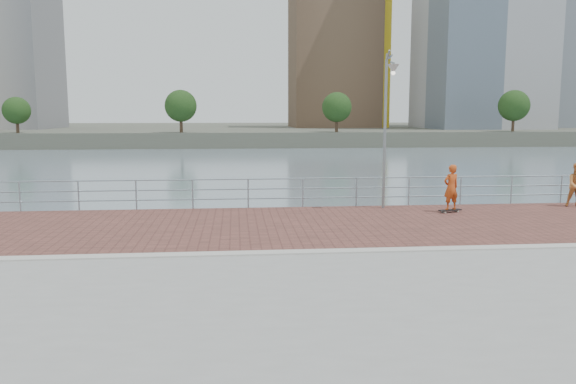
{
  "coord_description": "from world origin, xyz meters",
  "views": [
    {
      "loc": [
        -1.48,
        -13.79,
        3.53
      ],
      "look_at": [
        0.0,
        2.0,
        1.3
      ],
      "focal_mm": 35.0,
      "sensor_mm": 36.0,
      "label": 1
    }
  ],
  "objects": [
    {
      "name": "guardrail",
      "position": [
        0.0,
        7.0,
        0.69
      ],
      "size": [
        39.06,
        0.06,
        1.13
      ],
      "color": "#8C9EA8",
      "rests_on": "brick_lane"
    },
    {
      "name": "shoreline_trees",
      "position": [
        15.71,
        77.0,
        4.49
      ],
      "size": [
        144.47,
        5.17,
        6.89
      ],
      "color": "#473323",
      "rests_on": "far_shore"
    },
    {
      "name": "street_lamp",
      "position": [
        4.0,
        6.1,
        3.9
      ],
      "size": [
        0.4,
        1.16,
        5.49
      ],
      "color": "gray",
      "rests_on": "brick_lane"
    },
    {
      "name": "skateboard",
      "position": [
        6.14,
        5.32,
        0.1
      ],
      "size": [
        0.9,
        0.46,
        0.1
      ],
      "rotation": [
        0.0,
        0.0,
        0.28
      ],
      "color": "black",
      "rests_on": "brick_lane"
    },
    {
      "name": "far_shore",
      "position": [
        0.0,
        122.5,
        -0.75
      ],
      "size": [
        320.0,
        95.0,
        2.5
      ],
      "primitive_type": "cube",
      "color": "#4C5142",
      "rests_on": "ground"
    },
    {
      "name": "brick_lane",
      "position": [
        0.0,
        3.6,
        0.01
      ],
      "size": [
        40.0,
        6.8,
        0.02
      ],
      "primitive_type": "cube",
      "color": "brown",
      "rests_on": "seawall"
    },
    {
      "name": "skateboarder",
      "position": [
        6.14,
        5.32,
        0.92
      ],
      "size": [
        0.68,
        0.54,
        1.63
      ],
      "primitive_type": "imported",
      "rotation": [
        0.0,
        0.0,
        3.42
      ],
      "color": "#C34A1A",
      "rests_on": "skateboard"
    },
    {
      "name": "water",
      "position": [
        0.0,
        0.0,
        -2.0
      ],
      "size": [
        400.0,
        400.0,
        0.0
      ],
      "primitive_type": "plane",
      "color": "slate",
      "rests_on": "ground"
    },
    {
      "name": "curb",
      "position": [
        0.0,
        0.0,
        0.03
      ],
      "size": [
        40.0,
        0.4,
        0.06
      ],
      "primitive_type": "cube",
      "color": "#B7B5AD",
      "rests_on": "seawall"
    },
    {
      "name": "skyline",
      "position": [
        28.94,
        104.14,
        24.86
      ],
      "size": [
        233.0,
        41.0,
        65.06
      ],
      "color": "#ADA38E",
      "rests_on": "far_shore"
    }
  ]
}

